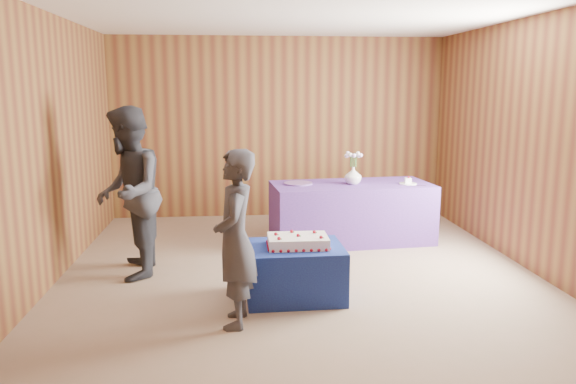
{
  "coord_description": "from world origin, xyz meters",
  "views": [
    {
      "loc": [
        -0.65,
        -5.5,
        1.95
      ],
      "look_at": [
        -0.13,
        0.1,
        0.9
      ],
      "focal_mm": 35.0,
      "sensor_mm": 36.0,
      "label": 1
    }
  ],
  "objects": [
    {
      "name": "ground",
      "position": [
        0.0,
        0.0,
        0.0
      ],
      "size": [
        6.0,
        6.0,
        0.0
      ],
      "primitive_type": "plane",
      "color": "gray",
      "rests_on": "ground"
    },
    {
      "name": "room_shell",
      "position": [
        0.0,
        0.0,
        1.8
      ],
      "size": [
        5.04,
        6.04,
        2.72
      ],
      "color": "brown",
      "rests_on": "ground"
    },
    {
      "name": "cake_table",
      "position": [
        -0.12,
        -0.49,
        0.25
      ],
      "size": [
        0.92,
        0.72,
        0.5
      ],
      "primitive_type": "cube",
      "rotation": [
        0.0,
        0.0,
        0.02
      ],
      "color": "navy",
      "rests_on": "ground"
    },
    {
      "name": "serving_table",
      "position": [
        0.81,
        1.4,
        0.38
      ],
      "size": [
        2.07,
        1.08,
        0.75
      ],
      "primitive_type": "cube",
      "rotation": [
        0.0,
        0.0,
        0.09
      ],
      "color": "#673798",
      "rests_on": "ground"
    },
    {
      "name": "sheet_cake",
      "position": [
        -0.09,
        -0.51,
        0.55
      ],
      "size": [
        0.58,
        0.4,
        0.13
      ],
      "rotation": [
        0.0,
        0.0,
        -0.01
      ],
      "color": "white",
      "rests_on": "cake_table"
    },
    {
      "name": "vase",
      "position": [
        0.82,
        1.37,
        0.86
      ],
      "size": [
        0.26,
        0.26,
        0.22
      ],
      "primitive_type": "imported",
      "rotation": [
        0.0,
        0.0,
        0.28
      ],
      "color": "white",
      "rests_on": "serving_table"
    },
    {
      "name": "flower_spray",
      "position": [
        0.82,
        1.37,
        1.12
      ],
      "size": [
        0.23,
        0.23,
        0.18
      ],
      "color": "#2B5C24",
      "rests_on": "vase"
    },
    {
      "name": "platter",
      "position": [
        0.13,
        1.43,
        0.76
      ],
      "size": [
        0.4,
        0.4,
        0.02
      ],
      "primitive_type": "cylinder",
      "rotation": [
        0.0,
        0.0,
        0.12
      ],
      "color": "#734E9C",
      "rests_on": "serving_table"
    },
    {
      "name": "plate",
      "position": [
        1.51,
        1.3,
        0.76
      ],
      "size": [
        0.25,
        0.25,
        0.01
      ],
      "primitive_type": "cylinder",
      "rotation": [
        0.0,
        0.0,
        -0.16
      ],
      "color": "white",
      "rests_on": "serving_table"
    },
    {
      "name": "cake_slice",
      "position": [
        1.51,
        1.3,
        0.8
      ],
      "size": [
        0.08,
        0.07,
        0.09
      ],
      "rotation": [
        0.0,
        0.0,
        -0.07
      ],
      "color": "white",
      "rests_on": "plate"
    },
    {
      "name": "knife",
      "position": [
        1.57,
        1.18,
        0.75
      ],
      "size": [
        0.25,
        0.1,
        0.0
      ],
      "primitive_type": "cube",
      "rotation": [
        0.0,
        0.0,
        -0.31
      ],
      "color": "silver",
      "rests_on": "serving_table"
    },
    {
      "name": "guest_left",
      "position": [
        -0.67,
        -1.05,
        0.74
      ],
      "size": [
        0.39,
        0.56,
        1.47
      ],
      "primitive_type": "imported",
      "rotation": [
        0.0,
        0.0,
        -1.64
      ],
      "color": "#32333B",
      "rests_on": "ground"
    },
    {
      "name": "guest_right",
      "position": [
        -1.75,
        0.28,
        0.89
      ],
      "size": [
        0.74,
        0.92,
        1.77
      ],
      "primitive_type": "imported",
      "rotation": [
        0.0,
        0.0,
        -1.48
      ],
      "color": "#303139",
      "rests_on": "ground"
    }
  ]
}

